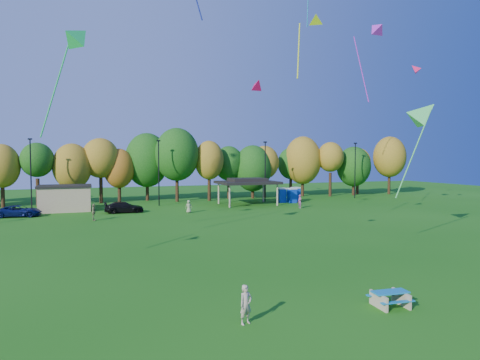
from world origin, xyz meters
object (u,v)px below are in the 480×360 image
object	(u,v)px
picnic_table	(390,298)
car_d	(124,207)
kite_flyer	(246,304)
car_c	(19,211)
porta_potties	(290,195)

from	to	relation	value
picnic_table	car_d	world-z (taller)	car_d
picnic_table	kite_flyer	bearing A→B (deg)	-178.55
kite_flyer	car_d	size ratio (longest dim) A/B	0.34
car_c	car_d	xyz separation A→B (m)	(11.43, -0.41, 0.02)
picnic_table	car_d	xyz separation A→B (m)	(-8.51, 37.66, 0.26)
porta_potties	car_d	size ratio (longest dim) A/B	0.81
porta_potties	car_d	xyz separation A→B (m)	(-24.38, -4.23, -0.43)
picnic_table	kite_flyer	distance (m)	6.82
kite_flyer	car_c	world-z (taller)	kite_flyer
car_c	porta_potties	bearing A→B (deg)	-76.12
porta_potties	kite_flyer	xyz separation A→B (m)	(-22.67, -41.55, -0.30)
picnic_table	car_c	xyz separation A→B (m)	(-19.94, 38.07, 0.24)
porta_potties	car_d	distance (m)	24.75
car_c	car_d	world-z (taller)	car_d
porta_potties	kite_flyer	world-z (taller)	porta_potties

